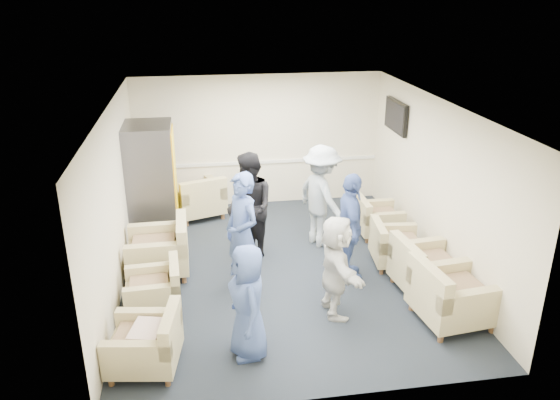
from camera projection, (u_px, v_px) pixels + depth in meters
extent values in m
plane|color=black|center=(282.00, 270.00, 8.89)|extent=(6.00, 6.00, 0.00)
plane|color=silver|center=(282.00, 105.00, 7.90)|extent=(6.00, 6.00, 0.00)
cube|color=beige|center=(259.00, 141.00, 11.15)|extent=(5.00, 0.02, 2.70)
cube|color=beige|center=(328.00, 294.00, 5.64)|extent=(5.00, 0.02, 2.70)
cube|color=beige|center=(115.00, 202.00, 8.03)|extent=(0.02, 6.00, 2.70)
cube|color=beige|center=(436.00, 184.00, 8.76)|extent=(0.02, 6.00, 2.70)
cube|color=white|center=(259.00, 162.00, 11.30)|extent=(4.98, 0.04, 0.06)
cube|color=black|center=(396.00, 116.00, 10.15)|extent=(0.07, 1.00, 0.58)
cube|color=black|center=(394.00, 116.00, 10.14)|extent=(0.01, 0.92, 0.50)
cube|color=#54535C|center=(397.00, 124.00, 10.21)|extent=(0.04, 0.10, 0.25)
cube|color=tan|center=(144.00, 350.00, 6.55)|extent=(0.92, 0.92, 0.27)
cube|color=#826448|center=(143.00, 337.00, 6.48)|extent=(0.63, 0.60, 0.10)
cube|color=tan|center=(171.00, 327.00, 6.43)|extent=(0.25, 0.82, 0.38)
cube|color=tan|center=(153.00, 295.00, 7.72)|extent=(0.80, 0.80, 0.25)
cube|color=#826448|center=(152.00, 285.00, 7.66)|extent=(0.56, 0.52, 0.09)
cube|color=tan|center=(175.00, 274.00, 7.67)|extent=(0.17, 0.77, 0.36)
cube|color=tan|center=(158.00, 256.00, 8.70)|extent=(0.96, 0.96, 0.31)
cube|color=#826448|center=(157.00, 244.00, 8.62)|extent=(0.67, 0.62, 0.11)
cube|color=tan|center=(182.00, 233.00, 8.62)|extent=(0.17, 0.95, 0.45)
cube|color=tan|center=(452.00, 302.00, 7.44)|extent=(1.05, 1.05, 0.31)
cube|color=#826448|center=(454.00, 289.00, 7.36)|extent=(0.73, 0.69, 0.11)
cube|color=tan|center=(429.00, 282.00, 7.20)|extent=(0.27, 0.96, 0.45)
cube|color=tan|center=(427.00, 274.00, 8.19)|extent=(0.99, 0.99, 0.30)
cube|color=#826448|center=(429.00, 262.00, 8.11)|extent=(0.69, 0.65, 0.11)
cube|color=tan|center=(407.00, 256.00, 7.97)|extent=(0.24, 0.92, 0.43)
cube|color=tan|center=(397.00, 251.00, 8.99)|extent=(0.87, 0.87, 0.26)
cube|color=#826448|center=(398.00, 241.00, 8.93)|extent=(0.60, 0.56, 0.09)
cube|color=tan|center=(378.00, 234.00, 8.86)|extent=(0.21, 0.80, 0.37)
cube|color=tan|center=(378.00, 223.00, 10.07)|extent=(0.76, 0.76, 0.25)
cube|color=#826448|center=(379.00, 214.00, 10.01)|extent=(0.53, 0.49, 0.09)
cube|color=tan|center=(363.00, 209.00, 9.91)|extent=(0.13, 0.76, 0.36)
cube|color=tan|center=(198.00, 202.00, 10.87)|extent=(1.16, 1.16, 0.30)
cube|color=#826448|center=(197.00, 193.00, 10.80)|extent=(0.77, 0.79, 0.11)
cube|color=tan|center=(204.00, 191.00, 10.42)|extent=(0.92, 0.43, 0.43)
cube|color=#54535C|center=(151.00, 182.00, 9.72)|extent=(0.83, 1.00, 2.10)
cube|color=orange|center=(175.00, 175.00, 9.74)|extent=(0.02, 0.85, 1.68)
cube|color=black|center=(178.00, 220.00, 10.06)|extent=(0.02, 0.50, 0.13)
cube|color=black|center=(175.00, 270.00, 8.50)|extent=(0.29, 0.24, 0.36)
sphere|color=black|center=(174.00, 261.00, 8.44)|extent=(0.18, 0.18, 0.18)
cube|color=beige|center=(147.00, 332.00, 6.46)|extent=(0.45, 0.53, 0.13)
imported|color=#40589B|center=(248.00, 302.00, 6.61)|extent=(0.58, 0.80, 1.50)
imported|color=#40589B|center=(242.00, 234.00, 7.99)|extent=(0.72, 0.81, 1.86)
imported|color=black|center=(250.00, 207.00, 9.01)|extent=(0.95, 1.06, 1.82)
imported|color=silver|center=(321.00, 196.00, 9.46)|extent=(1.07, 1.34, 1.82)
imported|color=#40589B|center=(350.00, 228.00, 8.34)|extent=(0.54, 1.06, 1.73)
imported|color=silver|center=(336.00, 266.00, 7.47)|extent=(0.45, 1.37, 1.48)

